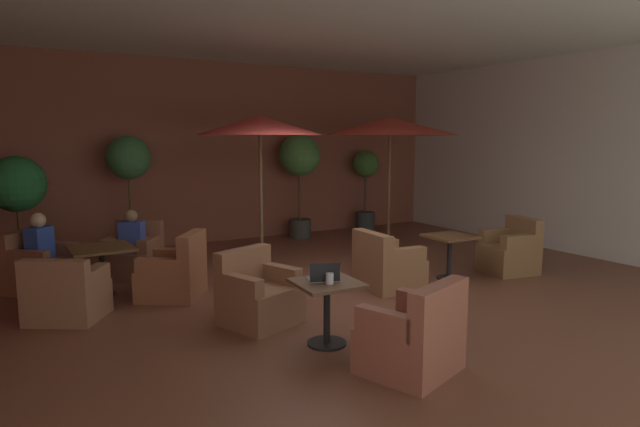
# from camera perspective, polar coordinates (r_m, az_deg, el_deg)

# --- Properties ---
(ground_plane) EXTENTS (10.44, 9.10, 0.02)m
(ground_plane) POSITION_cam_1_polar(r_m,az_deg,el_deg) (7.42, 1.81, -8.65)
(ground_plane) COLOR brown
(wall_back_brick) EXTENTS (10.44, 0.08, 3.63)m
(wall_back_brick) POSITION_cam_1_polar(r_m,az_deg,el_deg) (11.18, -10.69, 6.33)
(wall_back_brick) COLOR brown
(wall_back_brick) RESTS_ON ground_plane
(wall_right_plain) EXTENTS (0.08, 9.10, 3.63)m
(wall_right_plain) POSITION_cam_1_polar(r_m,az_deg,el_deg) (10.81, 25.86, 5.62)
(wall_right_plain) COLOR silver
(wall_right_plain) RESTS_ON ground_plane
(ceiling_slab) EXTENTS (10.44, 9.10, 0.06)m
(ceiling_slab) POSITION_cam_1_polar(r_m,az_deg,el_deg) (7.27, 1.94, 20.24)
(ceiling_slab) COLOR silver
(ceiling_slab) RESTS_ON wall_back_brick
(cafe_table_front_left) EXTENTS (0.68, 0.68, 0.67)m
(cafe_table_front_left) POSITION_cam_1_polar(r_m,az_deg,el_deg) (5.56, 0.73, -9.08)
(cafe_table_front_left) COLOR black
(cafe_table_front_left) RESTS_ON ground_plane
(armchair_front_left_north) EXTENTS (1.00, 0.96, 0.87)m
(armchair_front_left_north) POSITION_cam_1_polar(r_m,az_deg,el_deg) (5.06, 9.91, -12.97)
(armchair_front_left_north) COLOR #934F3C
(armchair_front_left_north) RESTS_ON ground_plane
(armchair_front_left_east) EXTENTS (0.96, 0.93, 0.85)m
(armchair_front_left_east) POSITION_cam_1_polar(r_m,az_deg,el_deg) (6.27, -6.61, -8.76)
(armchair_front_left_east) COLOR brown
(armchair_front_left_east) RESTS_ON ground_plane
(cafe_table_front_right) EXTENTS (0.67, 0.67, 0.67)m
(cafe_table_front_right) POSITION_cam_1_polar(r_m,az_deg,el_deg) (8.33, 13.60, -3.38)
(cafe_table_front_right) COLOR black
(cafe_table_front_right) RESTS_ON ground_plane
(armchair_front_right_north) EXTENTS (0.84, 0.82, 0.87)m
(armchair_front_right_north) POSITION_cam_1_polar(r_m,az_deg,el_deg) (9.03, 19.53, -3.87)
(armchair_front_right_north) COLOR brown
(armchair_front_right_north) RESTS_ON ground_plane
(armchair_front_right_east) EXTENTS (0.81, 0.84, 0.83)m
(armchair_front_right_east) POSITION_cam_1_polar(r_m,az_deg,el_deg) (7.69, 7.14, -5.63)
(armchair_front_right_east) COLOR #8E5E3E
(armchair_front_right_east) RESTS_ON ground_plane
(cafe_table_mid_center) EXTENTS (0.82, 0.82, 0.67)m
(cafe_table_mid_center) POSITION_cam_1_polar(r_m,az_deg,el_deg) (7.81, -22.19, -4.13)
(cafe_table_mid_center) COLOR black
(cafe_table_mid_center) RESTS_ON ground_plane
(armchair_mid_center_north) EXTENTS (1.05, 1.05, 0.88)m
(armchair_mid_center_north) POSITION_cam_1_polar(r_m,az_deg,el_deg) (7.46, -15.16, -6.24)
(armchair_mid_center_north) COLOR brown
(armchair_mid_center_north) RESTS_ON ground_plane
(armchair_mid_center_east) EXTENTS (1.01, 1.01, 0.84)m
(armchair_mid_center_east) POSITION_cam_1_polar(r_m,az_deg,el_deg) (8.73, -19.13, -4.34)
(armchair_mid_center_east) COLOR brown
(armchair_mid_center_east) RESTS_ON ground_plane
(armchair_mid_center_south) EXTENTS (1.07, 1.07, 0.84)m
(armchair_mid_center_south) POSITION_cam_1_polar(r_m,az_deg,el_deg) (8.46, -27.67, -5.21)
(armchair_mid_center_south) COLOR brown
(armchair_mid_center_south) RESTS_ON ground_plane
(armchair_mid_center_west) EXTENTS (1.03, 1.01, 0.77)m
(armchair_mid_center_west) POSITION_cam_1_polar(r_m,az_deg,el_deg) (7.00, -25.34, -7.86)
(armchair_mid_center_west) COLOR #906045
(armchair_mid_center_west) RESTS_ON ground_plane
(patio_umbrella_tall_red) EXTENTS (2.11, 2.11, 2.49)m
(patio_umbrella_tall_red) POSITION_cam_1_polar(r_m,az_deg,el_deg) (9.11, -6.39, 9.19)
(patio_umbrella_tall_red) COLOR #2D2D2D
(patio_umbrella_tall_red) RESTS_ON ground_plane
(patio_umbrella_center_beige) EXTENTS (2.65, 2.65, 2.51)m
(patio_umbrella_center_beige) POSITION_cam_1_polar(r_m,az_deg,el_deg) (10.64, 7.46, 9.09)
(patio_umbrella_center_beige) COLOR #2D2D2D
(patio_umbrella_center_beige) RESTS_ON ground_plane
(potted_tree_left_corner) EXTENTS (0.88, 0.88, 2.20)m
(potted_tree_left_corner) POSITION_cam_1_polar(r_m,az_deg,el_deg) (11.33, -2.17, 5.28)
(potted_tree_left_corner) COLOR #383833
(potted_tree_left_corner) RESTS_ON ground_plane
(potted_tree_mid_left) EXTENTS (0.77, 0.77, 2.16)m
(potted_tree_mid_left) POSITION_cam_1_polar(r_m,az_deg,el_deg) (10.15, -19.63, 4.71)
(potted_tree_mid_left) COLOR #333230
(potted_tree_mid_left) RESTS_ON ground_plane
(potted_tree_mid_right) EXTENTS (0.88, 0.88, 1.85)m
(potted_tree_mid_right) POSITION_cam_1_polar(r_m,az_deg,el_deg) (9.62, -29.50, 2.24)
(potted_tree_mid_right) COLOR #A96D47
(potted_tree_mid_right) RESTS_ON ground_plane
(potted_tree_right_corner) EXTENTS (0.60, 0.60, 1.83)m
(potted_tree_right_corner) POSITION_cam_1_polar(r_m,az_deg,el_deg) (12.41, 4.87, 3.68)
(potted_tree_right_corner) COLOR #313937
(potted_tree_right_corner) RESTS_ON ground_plane
(patron_blue_shirt) EXTENTS (0.40, 0.37, 0.62)m
(patron_blue_shirt) POSITION_cam_1_polar(r_m,az_deg,el_deg) (8.63, -19.35, -1.88)
(patron_blue_shirt) COLOR #3448A5
(patron_blue_shirt) RESTS_ON ground_plane
(patron_by_window) EXTENTS (0.39, 0.40, 0.65)m
(patron_by_window) POSITION_cam_1_polar(r_m,az_deg,el_deg) (8.35, -27.65, -2.36)
(patron_by_window) COLOR #2B47A6
(patron_by_window) RESTS_ON ground_plane
(iced_drink_cup) EXTENTS (0.08, 0.08, 0.11)m
(iced_drink_cup) POSITION_cam_1_polar(r_m,az_deg,el_deg) (5.41, 1.03, -6.91)
(iced_drink_cup) COLOR white
(iced_drink_cup) RESTS_ON cafe_table_front_left
(open_laptop) EXTENTS (0.37, 0.32, 0.20)m
(open_laptop) POSITION_cam_1_polar(r_m,az_deg,el_deg) (5.52, 0.42, -6.67)
(open_laptop) COLOR #9EA0A5
(open_laptop) RESTS_ON cafe_table_front_left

